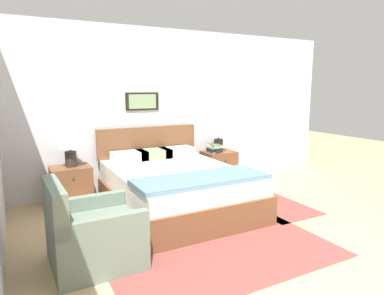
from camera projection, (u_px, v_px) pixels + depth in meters
ground_plane at (299, 278)px, 3.02m from camera, size 16.00×16.00×0.00m
wall_back at (156, 109)px, 5.65m from camera, size 6.99×0.09×2.60m
area_rug_main at (221, 251)px, 3.52m from camera, size 2.34×1.46×0.01m
area_rug_bedside at (273, 205)px, 4.90m from camera, size 0.79×1.26×0.01m
bed at (176, 187)px, 4.73m from camera, size 1.66×2.19×1.03m
armchair at (92, 236)px, 3.22m from camera, size 0.82×0.77×0.84m
nightstand_near_window at (71, 185)px, 4.91m from camera, size 0.55×0.45×0.55m
nightstand_by_door at (219, 167)px, 6.06m from camera, size 0.55×0.45×0.55m
table_lamp_near_window at (70, 143)px, 4.81m from camera, size 0.34×0.34×0.49m
table_lamp_by_door at (219, 133)px, 5.96m from camera, size 0.34×0.34×0.49m
book_thick_bottom at (214, 152)px, 5.92m from camera, size 0.16×0.23×0.03m
book_hardcover_middle at (214, 150)px, 5.91m from camera, size 0.19×0.29×0.03m
book_novel_upper at (214, 148)px, 5.91m from camera, size 0.20×0.21×0.03m
book_slim_near_top at (214, 146)px, 5.90m from camera, size 0.22×0.28×0.04m
book_paperback_top at (214, 145)px, 5.89m from camera, size 0.19×0.27×0.03m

